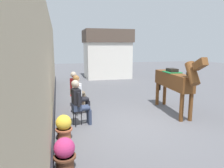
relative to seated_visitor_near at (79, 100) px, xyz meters
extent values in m
plane|color=#56565B|center=(1.65, 2.69, -0.78)|extent=(40.00, 40.00, 0.00)
cube|color=#CCB793|center=(-0.90, 1.19, 0.92)|extent=(0.30, 14.00, 3.40)
cube|color=black|center=(-0.88, 1.19, -0.60)|extent=(0.34, 14.00, 0.36)
cube|color=silver|center=(3.05, 9.25, 0.52)|extent=(3.20, 2.40, 2.60)
cube|color=brown|center=(3.05, 9.25, 2.27)|extent=(3.40, 2.60, 0.90)
cylinder|color=black|center=(-0.06, -0.01, -0.31)|extent=(0.34, 0.34, 0.03)
cylinder|color=black|center=(0.07, 0.01, -0.55)|extent=(0.02, 0.02, 0.45)
cylinder|color=black|center=(-0.15, 0.10, -0.55)|extent=(0.02, 0.02, 0.45)
cylinder|color=black|center=(-0.11, -0.14, -0.55)|extent=(0.02, 0.02, 0.45)
cube|color=#2D3851|center=(-0.06, -0.01, -0.20)|extent=(0.29, 0.35, 0.20)
cube|color=black|center=(-0.06, -0.01, 0.12)|extent=(0.27, 0.37, 0.44)
sphere|color=tan|center=(-0.06, -0.01, 0.47)|extent=(0.20, 0.20, 0.20)
sphere|color=#B2A38E|center=(-0.08, -0.01, 0.50)|extent=(0.22, 0.22, 0.22)
cylinder|color=#2D3851|center=(0.11, 0.10, -0.25)|extent=(0.40, 0.19, 0.13)
cylinder|color=#2D3851|center=(0.30, 0.13, -0.55)|extent=(0.11, 0.11, 0.46)
cylinder|color=#2D3851|center=(0.14, -0.06, -0.25)|extent=(0.40, 0.19, 0.13)
cylinder|color=#2D3851|center=(0.32, -0.03, -0.55)|extent=(0.11, 0.11, 0.46)
cylinder|color=black|center=(-0.08, 0.19, 0.07)|extent=(0.09, 0.09, 0.42)
cylinder|color=black|center=(-0.01, -0.20, 0.07)|extent=(0.09, 0.09, 0.42)
cylinder|color=black|center=(0.05, 0.99, -0.31)|extent=(0.34, 0.34, 0.03)
cylinder|color=black|center=(0.19, 1.03, -0.55)|extent=(0.02, 0.02, 0.45)
cylinder|color=black|center=(-0.05, 1.09, -0.55)|extent=(0.02, 0.02, 0.45)
cylinder|color=black|center=(0.02, 0.85, -0.55)|extent=(0.02, 0.02, 0.45)
cube|color=black|center=(0.05, 0.99, -0.20)|extent=(0.32, 0.37, 0.20)
cube|color=silver|center=(0.05, 0.99, 0.12)|extent=(0.30, 0.39, 0.44)
sphere|color=tan|center=(0.05, 0.99, 0.47)|extent=(0.20, 0.20, 0.20)
sphere|color=olive|center=(0.03, 0.98, 0.50)|extent=(0.22, 0.22, 0.22)
cylinder|color=black|center=(0.21, 1.12, -0.25)|extent=(0.40, 0.23, 0.13)
cylinder|color=black|center=(0.40, 1.17, -0.55)|extent=(0.11, 0.11, 0.46)
cylinder|color=black|center=(0.26, 0.96, -0.25)|extent=(0.40, 0.23, 0.13)
cylinder|color=black|center=(0.44, 1.01, -0.55)|extent=(0.11, 0.11, 0.46)
cylinder|color=silver|center=(0.02, 1.19, 0.07)|extent=(0.09, 0.09, 0.42)
cylinder|color=silver|center=(0.12, 0.80, 0.07)|extent=(0.09, 0.09, 0.42)
cylinder|color=red|center=(0.04, 1.99, -0.31)|extent=(0.34, 0.34, 0.03)
cylinder|color=black|center=(0.17, 2.03, -0.55)|extent=(0.02, 0.02, 0.45)
cylinder|color=black|center=(-0.07, 2.08, -0.55)|extent=(0.02, 0.02, 0.45)
cylinder|color=black|center=(0.01, 1.85, -0.55)|extent=(0.02, 0.02, 0.45)
cube|color=brown|center=(0.04, 1.99, -0.20)|extent=(0.33, 0.38, 0.20)
cube|color=maroon|center=(0.04, 1.99, 0.12)|extent=(0.31, 0.39, 0.44)
sphere|color=tan|center=(0.04, 1.99, 0.47)|extent=(0.20, 0.20, 0.20)
sphere|color=#B2A38E|center=(0.02, 1.98, 0.50)|extent=(0.22, 0.22, 0.22)
cylinder|color=brown|center=(0.20, 2.12, -0.25)|extent=(0.40, 0.24, 0.13)
cylinder|color=brown|center=(0.38, 2.18, -0.55)|extent=(0.11, 0.11, 0.46)
cylinder|color=brown|center=(0.24, 1.97, -0.25)|extent=(0.40, 0.24, 0.13)
cylinder|color=brown|center=(0.42, 2.03, -0.55)|extent=(0.11, 0.11, 0.46)
cylinder|color=maroon|center=(0.00, 2.19, 0.07)|extent=(0.09, 0.09, 0.42)
cylinder|color=maroon|center=(0.12, 1.80, 0.07)|extent=(0.09, 0.09, 0.42)
cube|color=brown|center=(3.38, 0.50, 0.38)|extent=(0.60, 2.23, 0.52)
cylinder|color=brown|center=(3.47, -0.49, -0.33)|extent=(0.13, 0.13, 0.90)
cylinder|color=brown|center=(3.16, -0.47, -0.33)|extent=(0.13, 0.13, 0.90)
cylinder|color=brown|center=(3.61, 1.44, -0.33)|extent=(0.13, 0.13, 0.90)
cylinder|color=brown|center=(3.30, 1.46, -0.33)|extent=(0.13, 0.13, 0.90)
cylinder|color=brown|center=(3.30, -0.70, 0.77)|extent=(0.33, 0.65, 0.73)
cube|color=brown|center=(3.27, -1.04, 1.08)|extent=(0.22, 0.54, 0.40)
cube|color=black|center=(3.30, -0.68, 0.91)|extent=(0.09, 0.63, 0.48)
cylinder|color=black|center=(3.47, 1.63, 0.11)|extent=(0.11, 0.11, 0.65)
cube|color=#197238|center=(3.39, 0.60, 0.66)|extent=(0.54, 0.64, 0.03)
cube|color=black|center=(3.39, 0.60, 0.73)|extent=(0.31, 0.46, 0.12)
cylinder|color=brown|center=(-0.49, -2.21, -0.64)|extent=(0.34, 0.34, 0.28)
cylinder|color=brown|center=(-0.49, -2.21, -0.52)|extent=(0.43, 0.43, 0.04)
sphere|color=#B22D66|center=(-0.49, -2.21, -0.34)|extent=(0.40, 0.40, 0.40)
cylinder|color=#A85638|center=(-0.47, -0.84, -0.64)|extent=(0.34, 0.34, 0.28)
cylinder|color=#A85638|center=(-0.47, -0.84, -0.52)|extent=(0.43, 0.43, 0.04)
sphere|color=gold|center=(-0.47, -0.84, -0.34)|extent=(0.40, 0.40, 0.40)
camera|label=1|loc=(-0.55, -6.00, 1.58)|focal=33.40mm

